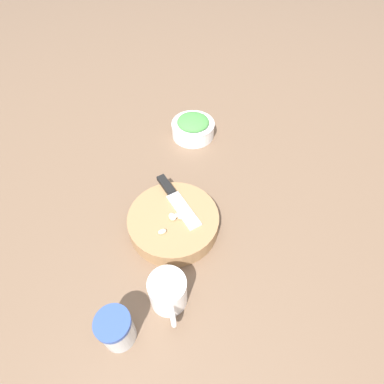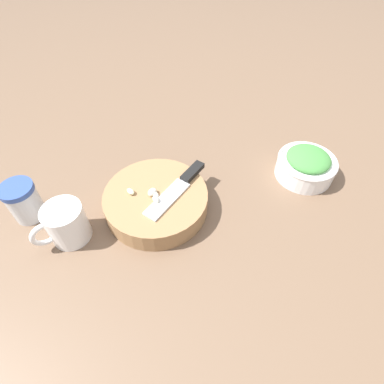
{
  "view_description": "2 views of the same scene",
  "coord_description": "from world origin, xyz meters",
  "px_view_note": "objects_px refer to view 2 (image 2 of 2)",
  "views": [
    {
      "loc": [
        0.5,
        -0.01,
        0.66
      ],
      "look_at": [
        0.03,
        0.0,
        0.09
      ],
      "focal_mm": 28.0,
      "sensor_mm": 36.0,
      "label": 1
    },
    {
      "loc": [
        0.19,
        0.37,
        0.53
      ],
      "look_at": [
        0.01,
        0.0,
        0.07
      ],
      "focal_mm": 28.0,
      "sensor_mm": 36.0,
      "label": 2
    }
  ],
  "objects_px": {
    "garlic_cloves": "(150,194)",
    "herb_bowl": "(306,165)",
    "coffee_mug": "(66,224)",
    "chef_knife": "(180,185)",
    "spice_jar": "(24,201)",
    "cutting_board": "(156,201)"
  },
  "relations": [
    {
      "from": "chef_knife",
      "to": "spice_jar",
      "type": "bearing_deg",
      "value": 41.49
    },
    {
      "from": "garlic_cloves",
      "to": "spice_jar",
      "type": "height_order",
      "value": "spice_jar"
    },
    {
      "from": "chef_knife",
      "to": "spice_jar",
      "type": "xyz_separation_m",
      "value": [
        0.32,
        -0.11,
        -0.01
      ]
    },
    {
      "from": "chef_knife",
      "to": "coffee_mug",
      "type": "relative_size",
      "value": 1.58
    },
    {
      "from": "spice_jar",
      "to": "herb_bowl",
      "type": "bearing_deg",
      "value": 165.85
    },
    {
      "from": "spice_jar",
      "to": "garlic_cloves",
      "type": "bearing_deg",
      "value": 157.27
    },
    {
      "from": "chef_knife",
      "to": "herb_bowl",
      "type": "bearing_deg",
      "value": -129.66
    },
    {
      "from": "garlic_cloves",
      "to": "spice_jar",
      "type": "xyz_separation_m",
      "value": [
        0.25,
        -0.1,
        -0.01
      ]
    },
    {
      "from": "spice_jar",
      "to": "coffee_mug",
      "type": "bearing_deg",
      "value": 125.84
    },
    {
      "from": "chef_knife",
      "to": "coffee_mug",
      "type": "xyz_separation_m",
      "value": [
        0.25,
        -0.01,
        -0.01
      ]
    },
    {
      "from": "cutting_board",
      "to": "herb_bowl",
      "type": "bearing_deg",
      "value": 171.4
    },
    {
      "from": "chef_knife",
      "to": "herb_bowl",
      "type": "distance_m",
      "value": 0.32
    },
    {
      "from": "cutting_board",
      "to": "herb_bowl",
      "type": "xyz_separation_m",
      "value": [
        -0.37,
        0.06,
        0.01
      ]
    },
    {
      "from": "garlic_cloves",
      "to": "spice_jar",
      "type": "distance_m",
      "value": 0.27
    },
    {
      "from": "cutting_board",
      "to": "coffee_mug",
      "type": "bearing_deg",
      "value": -1.71
    },
    {
      "from": "spice_jar",
      "to": "cutting_board",
      "type": "bearing_deg",
      "value": 158.43
    },
    {
      "from": "garlic_cloves",
      "to": "herb_bowl",
      "type": "height_order",
      "value": "herb_bowl"
    },
    {
      "from": "chef_knife",
      "to": "herb_bowl",
      "type": "height_order",
      "value": "herb_bowl"
    },
    {
      "from": "cutting_board",
      "to": "garlic_cloves",
      "type": "relative_size",
      "value": 3.33
    },
    {
      "from": "coffee_mug",
      "to": "chef_knife",
      "type": "bearing_deg",
      "value": 177.99
    },
    {
      "from": "herb_bowl",
      "to": "chef_knife",
      "type": "bearing_deg",
      "value": -9.61
    },
    {
      "from": "spice_jar",
      "to": "coffee_mug",
      "type": "height_order",
      "value": "spice_jar"
    }
  ]
}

